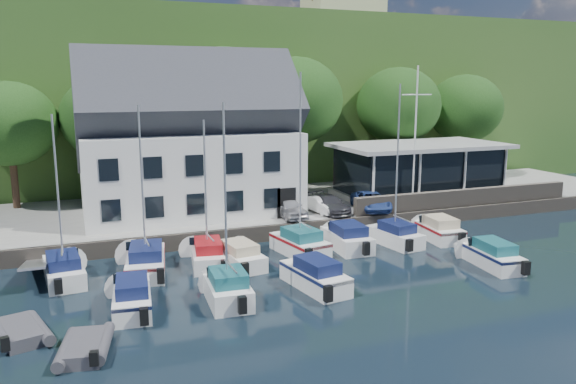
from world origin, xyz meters
name	(u,v)px	position (x,y,z in m)	size (l,w,h in m)	color
ground	(411,294)	(0.00, 0.00, 0.00)	(180.00, 180.00, 0.00)	black
quay	(281,208)	(0.00, 17.50, 0.50)	(60.00, 13.00, 1.00)	gray
quay_face	(316,228)	(0.00, 11.00, 0.50)	(60.00, 0.30, 1.00)	#5C544A
hillside	(175,96)	(0.00, 62.00, 8.00)	(160.00, 75.00, 16.00)	#2B531F
field_patch	(214,43)	(8.00, 70.00, 16.15)	(50.00, 30.00, 0.30)	#545D2E
farmhouse	(343,7)	(22.00, 52.00, 20.10)	(10.40, 7.00, 8.20)	#BFB992
harbor_building	(189,149)	(-7.00, 16.50, 5.35)	(14.40, 8.20, 8.70)	silver
club_pavilion	(419,169)	(11.00, 16.00, 3.05)	(13.20, 7.20, 4.10)	black
seawall	(466,197)	(12.00, 11.40, 1.60)	(18.00, 0.50, 1.20)	#5C544A
gangway	(37,276)	(-16.50, 9.00, 0.00)	(1.20, 6.00, 1.40)	silver
car_silver	(289,208)	(-1.30, 12.62, 1.65)	(1.53, 3.80, 1.30)	#ADAEB2
car_white	(321,205)	(1.28, 13.10, 1.55)	(1.17, 3.36, 1.11)	silver
car_dgrey	(328,204)	(1.72, 12.90, 1.60)	(1.68, 4.13, 1.20)	#303036
car_blue	(371,200)	(4.90, 12.64, 1.67)	(1.54, 3.91, 1.34)	#2D4689
flagpole	(415,138)	(8.20, 12.49, 5.97)	(2.38, 0.20, 9.94)	silver
tree_0	(11,146)	(-18.35, 22.25, 5.45)	(6.52, 6.52, 8.90)	#17350F
tree_1	(109,139)	(-11.83, 22.23, 5.65)	(6.80, 6.80, 9.30)	#17350F
tree_2	(225,122)	(-3.09, 21.93, 6.77)	(8.44, 8.44, 11.53)	#17350F
tree_3	(295,123)	(3.24, 22.78, 6.46)	(7.98, 7.98, 10.91)	#17350F
tree_4	(398,125)	(12.72, 22.04, 6.08)	(7.43, 7.43, 10.15)	#17350F
tree_5	(464,126)	(20.20, 22.43, 5.78)	(7.00, 7.00, 9.56)	#17350F
boat_r1_0	(58,194)	(-15.18, 7.79, 4.44)	(1.87, 5.97, 8.88)	white
boat_r1_1	(142,184)	(-11.20, 7.62, 4.72)	(2.07, 6.53, 9.43)	white
boat_r1_2	(205,187)	(-7.89, 7.86, 4.26)	(1.79, 5.97, 8.52)	white
boat_r1_3	(239,253)	(-6.36, 7.01, 0.69)	(1.79, 5.66, 1.37)	white
boat_r1_4	(300,173)	(-2.47, 7.78, 4.75)	(2.06, 5.68, 9.51)	white
boat_r1_5	(347,236)	(0.56, 7.81, 0.78)	(2.06, 5.78, 1.57)	white
boat_r1_6	(397,173)	(3.68, 7.50, 4.44)	(1.79, 5.51, 8.89)	white
boat_r1_7	(438,228)	(6.87, 7.53, 0.75)	(1.93, 5.51, 1.50)	white
boat_r2_0	(132,293)	(-12.38, 2.86, 0.73)	(1.71, 5.94, 1.46)	white
boat_r2_1	(225,200)	(-8.28, 2.22, 4.69)	(1.93, 5.13, 9.37)	white
boat_r2_2	(315,273)	(-3.88, 2.41, 0.77)	(1.77, 5.98, 1.54)	white
boat_r2_4	(491,253)	(6.35, 2.08, 0.73)	(1.69, 5.99, 1.46)	white
dinghy_0	(21,329)	(-16.71, 1.51, 0.37)	(1.89, 3.15, 0.74)	#3D3C42
dinghy_1	(85,345)	(-14.41, -0.76, 0.36)	(1.83, 3.05, 0.71)	#3D3C42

